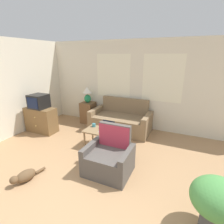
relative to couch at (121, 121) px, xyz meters
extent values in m
plane|color=#A87F56|center=(0.38, -3.14, -0.28)|extent=(16.00, 16.00, 0.00)
cube|color=silver|center=(0.38, 0.46, 1.02)|extent=(6.94, 0.05, 2.60)
cube|color=white|center=(-0.45, 0.43, 1.27)|extent=(1.10, 0.01, 1.30)
cube|color=white|center=(1.03, 0.43, 1.27)|extent=(1.10, 0.01, 1.30)
cube|color=silver|center=(-2.62, -1.35, 1.02)|extent=(0.05, 4.58, 2.60)
cube|color=#846B4C|center=(0.00, -0.07, -0.05)|extent=(1.46, 0.89, 0.46)
cube|color=#846B4C|center=(0.00, 0.31, 0.18)|extent=(1.46, 0.12, 0.92)
cube|color=#846B4C|center=(-0.80, -0.07, 0.02)|extent=(0.14, 0.89, 0.61)
cube|color=#846B4C|center=(0.80, -0.07, 0.02)|extent=(0.14, 0.89, 0.61)
cube|color=#514C47|center=(0.52, -1.98, -0.07)|extent=(0.65, 0.70, 0.42)
cube|color=#514C47|center=(0.52, -1.68, 0.17)|extent=(0.65, 0.10, 0.90)
cube|color=#514C47|center=(0.15, -1.98, -0.01)|extent=(0.10, 0.70, 0.54)
cube|color=#514C47|center=(0.90, -1.98, -0.01)|extent=(0.10, 0.70, 0.54)
cube|color=#B23347|center=(0.52, -1.74, 0.27)|extent=(0.64, 0.01, 0.65)
cube|color=brown|center=(-2.09, -1.06, 0.08)|extent=(0.90, 0.42, 0.73)
sphere|color=tan|center=(-2.09, -1.27, 0.22)|extent=(0.04, 0.04, 0.04)
sphere|color=tan|center=(-2.09, -1.27, -0.03)|extent=(0.04, 0.04, 0.04)
cube|color=black|center=(-2.09, -1.06, 0.64)|extent=(0.47, 0.44, 0.39)
cube|color=#0F1938|center=(-2.09, -1.28, 0.64)|extent=(0.38, 0.01, 0.30)
cube|color=brown|center=(-1.24, 0.15, 0.06)|extent=(0.42, 0.42, 0.69)
ellipsoid|color=#1E8451|center=(-1.24, 0.15, 0.54)|extent=(0.22, 0.22, 0.26)
cylinder|color=tan|center=(-1.24, 0.15, 0.70)|extent=(0.02, 0.02, 0.06)
cone|color=white|center=(-1.24, 0.15, 0.82)|extent=(0.30, 0.30, 0.19)
cube|color=#8E704C|center=(-0.04, -1.17, 0.14)|extent=(0.85, 0.49, 0.03)
cylinder|color=#8E704C|center=(-0.42, -1.36, -0.08)|extent=(0.04, 0.04, 0.41)
cylinder|color=#8E704C|center=(0.34, -1.36, -0.08)|extent=(0.04, 0.04, 0.41)
cylinder|color=#8E704C|center=(-0.42, -0.97, -0.08)|extent=(0.04, 0.04, 0.41)
cylinder|color=#8E704C|center=(0.34, -0.97, -0.08)|extent=(0.04, 0.04, 0.41)
cube|color=#B7B7BC|center=(0.08, -1.18, 0.17)|extent=(0.31, 0.21, 0.02)
cube|color=black|center=(0.08, -1.04, 0.28)|extent=(0.31, 0.07, 0.21)
cylinder|color=#191E4C|center=(-0.09, -1.00, 0.21)|extent=(0.07, 0.07, 0.09)
cylinder|color=teal|center=(-0.34, -1.03, 0.20)|extent=(0.09, 0.09, 0.08)
cylinder|color=#4C4C4C|center=(2.24, -2.49, -0.15)|extent=(0.31, 0.31, 0.27)
ellipsoid|color=#4C9347|center=(2.24, -2.49, 0.23)|extent=(0.64, 0.64, 0.48)
ellipsoid|color=brown|center=(-0.73, -2.80, -0.18)|extent=(0.27, 0.39, 0.20)
sphere|color=brown|center=(-0.77, -3.01, -0.14)|extent=(0.14, 0.14, 0.14)
cylinder|color=brown|center=(-0.67, -2.54, -0.23)|extent=(0.09, 0.20, 0.05)
camera|label=1|loc=(1.76, -4.56, 1.88)|focal=28.00mm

